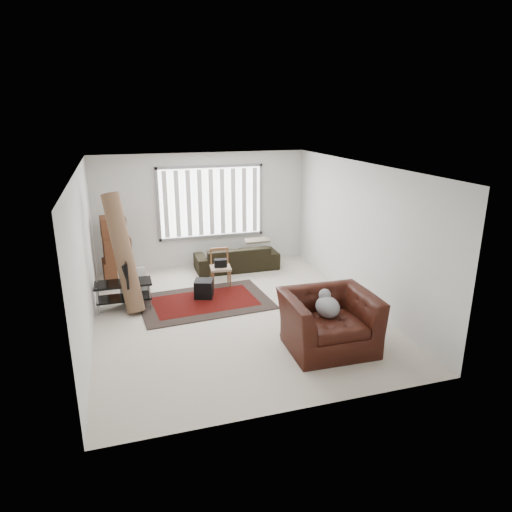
{
  "coord_description": "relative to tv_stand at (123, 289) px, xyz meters",
  "views": [
    {
      "loc": [
        -1.9,
        -7.52,
        3.58
      ],
      "look_at": [
        0.44,
        0.12,
        1.05
      ],
      "focal_mm": 32.0,
      "sensor_mm": 36.0,
      "label": 1
    }
  ],
  "objects": [
    {
      "name": "side_chair",
      "position": [
        2.03,
        0.64,
        0.06
      ],
      "size": [
        0.46,
        0.46,
        0.79
      ],
      "rotation": [
        0.0,
        0.0,
        -0.1
      ],
      "color": "#967C62",
      "rests_on": "ground"
    },
    {
      "name": "white_flatpack",
      "position": [
        0.19,
        0.28,
        -0.04
      ],
      "size": [
        0.55,
        0.28,
        0.67
      ],
      "primitive_type": "cube",
      "rotation": [
        -0.18,
        0.0,
        0.16
      ],
      "color": "silver",
      "rests_on": "ground"
    },
    {
      "name": "persian_rug",
      "position": [
        1.52,
        -0.18,
        -0.37
      ],
      "size": [
        2.61,
        1.85,
        0.02
      ],
      "color": "black",
      "rests_on": "ground"
    },
    {
      "name": "room",
      "position": [
        1.98,
        -0.38,
        1.38
      ],
      "size": [
        6.0,
        6.02,
        2.71
      ],
      "color": "beige",
      "rests_on": "ground"
    },
    {
      "name": "tv_stand",
      "position": [
        0.0,
        0.0,
        0.0
      ],
      "size": [
        1.04,
        0.47,
        0.52
      ],
      "color": "black",
      "rests_on": "ground"
    },
    {
      "name": "armchair",
      "position": [
        3.04,
        -2.53,
        0.14
      ],
      "size": [
        1.42,
        1.24,
        1.03
      ],
      "rotation": [
        0.0,
        0.0,
        -0.03
      ],
      "color": "#34110A",
      "rests_on": "ground"
    },
    {
      "name": "sofa",
      "position": [
        2.62,
        1.56,
        -0.0
      ],
      "size": [
        1.95,
        0.86,
        0.75
      ],
      "primitive_type": "imported",
      "rotation": [
        0.0,
        0.0,
        3.13
      ],
      "color": "black",
      "rests_on": "ground"
    },
    {
      "name": "rolled_rug",
      "position": [
        0.06,
        -0.05,
        0.73
      ],
      "size": [
        0.72,
        1.04,
        2.22
      ],
      "primitive_type": "cylinder",
      "rotation": [
        -0.31,
        0.0,
        0.43
      ],
      "color": "brown",
      "rests_on": "ground"
    },
    {
      "name": "tv",
      "position": [
        0.0,
        0.0,
        0.39
      ],
      "size": [
        0.11,
        0.85,
        0.49
      ],
      "primitive_type": "imported",
      "rotation": [
        0.0,
        0.0,
        1.57
      ],
      "color": "black",
      "rests_on": "tv_stand"
    },
    {
      "name": "subwoofer",
      "position": [
        1.54,
        0.05,
        -0.18
      ],
      "size": [
        0.45,
        0.45,
        0.36
      ],
      "primitive_type": "cube",
      "rotation": [
        0.0,
        0.0,
        -0.32
      ],
      "color": "black",
      "rests_on": "persian_rug"
    },
    {
      "name": "moving_boxes",
      "position": [
        -0.07,
        1.38,
        0.32
      ],
      "size": [
        0.66,
        0.61,
        1.49
      ],
      "color": "#5A311C",
      "rests_on": "ground"
    }
  ]
}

